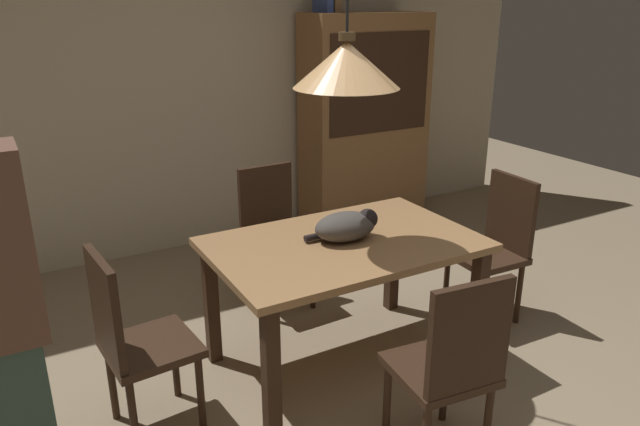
% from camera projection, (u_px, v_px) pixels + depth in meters
% --- Properties ---
extents(ground, '(10.00, 10.00, 0.00)m').
position_uv_depth(ground, '(383.00, 413.00, 2.99)').
color(ground, '#998466').
extents(back_wall, '(6.40, 0.10, 2.90)m').
position_uv_depth(back_wall, '(193.00, 67.00, 4.67)').
color(back_wall, beige).
rests_on(back_wall, ground).
extents(dining_table, '(1.40, 0.90, 0.75)m').
position_uv_depth(dining_table, '(344.00, 258.00, 3.19)').
color(dining_table, '#A87A4C').
rests_on(dining_table, ground).
extents(chair_right_side, '(0.42, 0.42, 0.93)m').
position_uv_depth(chair_right_side, '(496.00, 242.00, 3.76)').
color(chair_right_side, '#382316').
rests_on(chair_right_side, ground).
extents(chair_near_front, '(0.44, 0.44, 0.93)m').
position_uv_depth(chair_near_front, '(451.00, 363.00, 2.52)').
color(chair_near_front, '#382316').
rests_on(chair_near_front, ground).
extents(chair_left_side, '(0.43, 0.43, 0.93)m').
position_uv_depth(chair_left_side, '(133.00, 337.00, 2.71)').
color(chair_left_side, '#382316').
rests_on(chair_left_side, ground).
extents(chair_far_back, '(0.41, 0.41, 0.93)m').
position_uv_depth(chair_far_back, '(273.00, 230.00, 3.96)').
color(chair_far_back, '#382316').
rests_on(chair_far_back, ground).
extents(cat_sleeping, '(0.39, 0.24, 0.16)m').
position_uv_depth(cat_sleeping, '(347.00, 226.00, 3.15)').
color(cat_sleeping, '#4C4742').
rests_on(cat_sleeping, dining_table).
extents(pendant_lamp, '(0.52, 0.52, 1.30)m').
position_uv_depth(pendant_lamp, '(347.00, 64.00, 2.85)').
color(pendant_lamp, '#E0A86B').
extents(hutch_bookcase, '(1.12, 0.45, 1.85)m').
position_uv_depth(hutch_bookcase, '(364.00, 127.00, 5.24)').
color(hutch_bookcase, olive).
rests_on(hutch_bookcase, ground).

